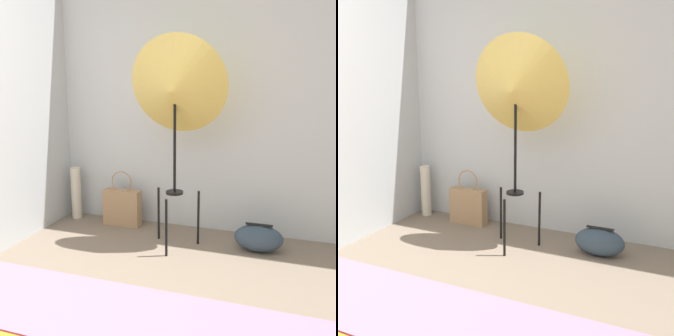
{
  "view_description": "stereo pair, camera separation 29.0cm",
  "coord_description": "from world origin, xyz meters",
  "views": [
    {
      "loc": [
        0.93,
        -1.17,
        1.33
      ],
      "look_at": [
        0.0,
        1.52,
        0.71
      ],
      "focal_mm": 42.0,
      "sensor_mm": 36.0,
      "label": 1
    },
    {
      "loc": [
        1.2,
        -1.06,
        1.33
      ],
      "look_at": [
        0.0,
        1.52,
        0.71
      ],
      "focal_mm": 42.0,
      "sensor_mm": 36.0,
      "label": 2
    }
  ],
  "objects": [
    {
      "name": "tote_bag",
      "position": [
        -0.63,
        2.03,
        0.18
      ],
      "size": [
        0.35,
        0.12,
        0.52
      ],
      "color": "#9E7A56",
      "rests_on": "ground_plane"
    },
    {
      "name": "duffel_bag",
      "position": [
        0.65,
        1.85,
        0.11
      ],
      "size": [
        0.39,
        0.22,
        0.23
      ],
      "color": "#2D3D4C",
      "rests_on": "ground_plane"
    },
    {
      "name": "paper_roll",
      "position": [
        -1.15,
        2.07,
        0.26
      ],
      "size": [
        0.1,
        0.1,
        0.51
      ],
      "color": "beige",
      "rests_on": "ground_plane"
    },
    {
      "name": "wall_back",
      "position": [
        0.0,
        2.23,
        1.3
      ],
      "size": [
        8.0,
        0.05,
        2.6
      ],
      "color": "#B7BCC1",
      "rests_on": "ground_plane"
    },
    {
      "name": "photo_umbrella",
      "position": [
        -0.01,
        1.73,
        1.28
      ],
      "size": [
        0.79,
        0.41,
        1.69
      ],
      "color": "black",
      "rests_on": "ground_plane"
    }
  ]
}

